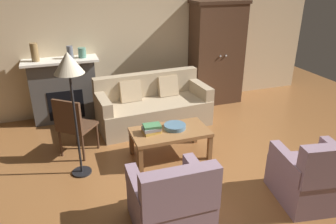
# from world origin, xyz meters

# --- Properties ---
(ground_plane) EXTENTS (9.60, 9.60, 0.00)m
(ground_plane) POSITION_xyz_m (0.00, 0.00, 0.00)
(ground_plane) COLOR brown
(back_wall) EXTENTS (7.20, 0.10, 2.80)m
(back_wall) POSITION_xyz_m (0.00, 2.55, 1.40)
(back_wall) COLOR beige
(back_wall) RESTS_ON ground
(fireplace) EXTENTS (1.26, 0.48, 1.12)m
(fireplace) POSITION_xyz_m (-1.55, 2.30, 0.57)
(fireplace) COLOR #4C4947
(fireplace) RESTS_ON ground
(armoire) EXTENTS (1.06, 0.57, 2.01)m
(armoire) POSITION_xyz_m (1.40, 2.22, 1.01)
(armoire) COLOR #472D1E
(armoire) RESTS_ON ground
(couch) EXTENTS (1.97, 0.96, 0.86)m
(couch) POSITION_xyz_m (-0.12, 1.59, 0.32)
(couch) COLOR tan
(couch) RESTS_ON ground
(coffee_table) EXTENTS (1.10, 0.60, 0.42)m
(coffee_table) POSITION_xyz_m (-0.21, 0.44, 0.37)
(coffee_table) COLOR olive
(coffee_table) RESTS_ON ground
(fruit_bowl) EXTENTS (0.32, 0.32, 0.06)m
(fruit_bowl) POSITION_xyz_m (-0.12, 0.49, 0.45)
(fruit_bowl) COLOR slate
(fruit_bowl) RESTS_ON coffee_table
(book_stack) EXTENTS (0.26, 0.20, 0.12)m
(book_stack) POSITION_xyz_m (-0.48, 0.46, 0.48)
(book_stack) COLOR gold
(book_stack) RESTS_ON coffee_table
(mantel_vase_bronze) EXTENTS (0.12, 0.12, 0.30)m
(mantel_vase_bronze) POSITION_xyz_m (-1.93, 2.28, 1.27)
(mantel_vase_bronze) COLOR olive
(mantel_vase_bronze) RESTS_ON fireplace
(mantel_vase_slate) EXTENTS (0.10, 0.10, 0.22)m
(mantel_vase_slate) POSITION_xyz_m (-1.37, 2.28, 1.23)
(mantel_vase_slate) COLOR #565B66
(mantel_vase_slate) RESTS_ON fireplace
(mantel_vase_jade) EXTENTS (0.13, 0.13, 0.17)m
(mantel_vase_jade) POSITION_xyz_m (-1.17, 2.28, 1.21)
(mantel_vase_jade) COLOR slate
(mantel_vase_jade) RESTS_ON fireplace
(armchair_near_left) EXTENTS (0.79, 0.79, 0.88)m
(armchair_near_left) POSITION_xyz_m (-0.69, -0.92, 0.32)
(armchair_near_left) COLOR gray
(armchair_near_left) RESTS_ON ground
(armchair_near_right) EXTENTS (0.89, 0.89, 0.88)m
(armchair_near_right) POSITION_xyz_m (1.02, -1.04, 0.32)
(armchair_near_right) COLOR gray
(armchair_near_right) RESTS_ON ground
(side_chair_wooden) EXTENTS (0.62, 0.62, 0.90)m
(side_chair_wooden) POSITION_xyz_m (-1.50, 0.93, 0.51)
(side_chair_wooden) COLOR #472D1E
(side_chair_wooden) RESTS_ON ground
(floor_lamp) EXTENTS (0.36, 0.36, 1.65)m
(floor_lamp) POSITION_xyz_m (-1.48, 0.43, 1.43)
(floor_lamp) COLOR black
(floor_lamp) RESTS_ON ground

